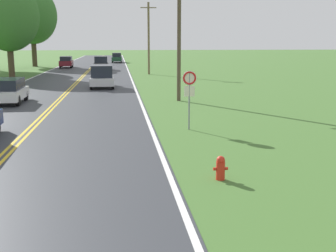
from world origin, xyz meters
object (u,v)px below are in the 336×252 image
Objects in this scene: tree_mid_treeline at (8,16)px; car_dark_green_sedan_horizon at (117,58)px; car_dark_grey_suv_receding at (101,63)px; car_maroon_suv_distant at (66,62)px; car_silver_van_mid_far at (102,76)px; traffic_sign at (189,86)px; fire_hydrant at (221,168)px; tree_left_verge at (32,16)px; car_white_hatchback_mid_near at (7,90)px.

tree_mid_treeline is 2.08× the size of car_dark_green_sedan_horizon.
car_maroon_suv_distant is (-5.20, 5.65, -0.09)m from car_dark_grey_suv_receding.
car_silver_van_mid_far is 0.85× the size of car_dark_green_sedan_horizon.
car_dark_grey_suv_receding is 20.68m from car_dark_green_sedan_horizon.
fire_hydrant is at bearing -92.29° from traffic_sign.
tree_mid_treeline is at bearing 111.04° from fire_hydrant.
tree_left_verge is 2.80× the size of car_maroon_suv_distant.
traffic_sign reaches higher than fire_hydrant.
tree_mid_treeline is 2.06× the size of car_dark_grey_suv_receding.
fire_hydrant is at bearing -74.81° from tree_left_verge.
car_silver_van_mid_far reaches higher than fire_hydrant.
car_dark_green_sedan_horizon reaches higher than car_white_hatchback_mid_near.
tree_left_verge is 2.44× the size of car_dark_green_sedan_horizon.
fire_hydrant is at bearing -68.96° from tree_mid_treeline.
tree_mid_treeline is 17.29m from car_maroon_suv_distant.
traffic_sign is 0.25× the size of tree_mid_treeline.
car_dark_grey_suv_receding is at bearing 97.32° from traffic_sign.
car_white_hatchback_mid_near is (4.59, -20.69, -5.55)m from tree_mid_treeline.
traffic_sign is at bearing 11.34° from car_silver_van_mid_far.
car_dark_green_sedan_horizon is (11.19, 30.85, -5.46)m from tree_mid_treeline.
car_white_hatchback_mid_near is (-9.65, 9.01, -1.08)m from traffic_sign.
tree_mid_treeline reaches higher than fire_hydrant.
car_dark_green_sedan_horizon is at bearing 172.63° from car_dark_grey_suv_receding.
fire_hydrant is 6.82m from traffic_sign.
car_white_hatchback_mid_near is at bearing -81.80° from tree_left_verge.
car_dark_grey_suv_receding is (-4.87, 46.62, 0.63)m from fire_hydrant.
car_maroon_suv_distant is at bearing 100.91° from fire_hydrant.
fire_hydrant is 67.25m from car_dark_green_sedan_horizon.
fire_hydrant is 0.06× the size of tree_left_verge.
traffic_sign is 13.25m from car_white_hatchback_mid_near.
car_white_hatchback_mid_near is at bearing 120.97° from fire_hydrant.
tree_mid_treeline is at bearing -143.46° from car_silver_van_mid_far.
fire_hydrant is 0.16× the size of car_maroon_suv_distant.
tree_left_verge is at bearing 93.55° from tree_mid_treeline.
traffic_sign reaches higher than car_white_hatchback_mid_near.
car_maroon_suv_distant is (-10.34, 45.63, -1.00)m from traffic_sign.
car_white_hatchback_mid_near is 51.97m from car_dark_green_sedan_horizon.
tree_mid_treeline is at bearing -86.45° from tree_left_verge.
car_white_hatchback_mid_near is (5.80, -40.29, -6.75)m from tree_left_verge.
car_silver_van_mid_far is (-4.27, 17.38, -0.93)m from traffic_sign.
car_silver_van_mid_far is 28.90m from car_maroon_suv_distant.
car_white_hatchback_mid_near is 0.81× the size of car_dark_grey_suv_receding.
traffic_sign is 0.61× the size of car_silver_van_mid_far.
car_maroon_suv_distant is (-0.69, 36.63, 0.08)m from car_white_hatchback_mid_near.
fire_hydrant is 0.26× the size of traffic_sign.
traffic_sign is at bearing 4.10° from car_dark_green_sedan_horizon.
car_silver_van_mid_far is at bearing -0.40° from car_dark_green_sedan_horizon.
car_silver_van_mid_far is 0.84× the size of car_dark_grey_suv_receding.
tree_mid_treeline reaches higher than traffic_sign.
traffic_sign is 17.92m from car_silver_van_mid_far.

